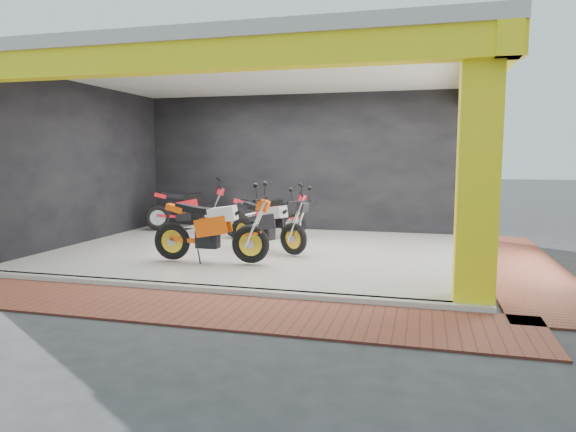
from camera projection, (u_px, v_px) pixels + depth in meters
The scene contains 15 objects.
ground at pixel (225, 276), 8.37m from camera, with size 80.00×80.00×0.00m, color #2D2D30.
showroom_floor at pixel (262, 252), 10.28m from camera, with size 8.00×6.00×0.10m, color white.
showroom_ceiling at pixel (261, 70), 9.87m from camera, with size 8.40×6.40×0.20m, color beige.
back_wall at pixel (299, 164), 13.06m from camera, with size 8.20×0.20×3.50m, color black.
left_wall at pixel (82, 166), 11.12m from camera, with size 0.20×6.20×3.50m, color black.
corner_column at pixel (478, 172), 6.50m from camera, with size 0.50×0.50×3.50m, color yellow.
header_beam_front at pixel (195, 57), 7.03m from camera, with size 8.40×0.30×0.40m, color yellow.
header_beam_right at pixel (481, 78), 8.90m from camera, with size 0.30×6.40×0.40m, color yellow.
floor_kerb at pixel (199, 289), 7.38m from camera, with size 8.00×0.20×0.10m, color white.
paver_front at pixel (173, 306), 6.64m from camera, with size 9.00×1.40×0.03m, color brown.
paver_right at pixel (521, 266), 9.07m from camera, with size 1.40×7.00×0.03m, color brown.
moto_hero at pixel (250, 225), 8.73m from camera, with size 2.22×0.82×1.36m, color #FB530A, non-canonical shape.
moto_row_a at pixel (293, 223), 9.49m from camera, with size 2.03×0.75×1.24m, color black, non-canonical shape.
moto_row_b at pixel (293, 212), 11.57m from camera, with size 1.97×0.73×1.20m, color red, non-canonical shape.
moto_row_d at pixel (212, 204), 13.03m from camera, with size 2.08×0.77×1.27m, color red, non-canonical shape.
Camera 1 is at (3.08, -7.67, 1.94)m, focal length 32.00 mm.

